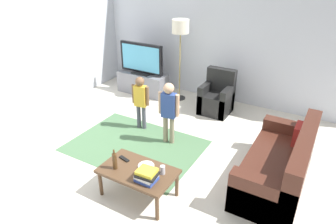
% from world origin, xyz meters
% --- Properties ---
extents(ground, '(7.80, 7.80, 0.00)m').
position_xyz_m(ground, '(0.00, 0.00, 0.00)').
color(ground, beige).
extents(wall_back, '(6.00, 0.12, 2.70)m').
position_xyz_m(wall_back, '(0.00, 3.00, 1.35)').
color(wall_back, silver).
rests_on(wall_back, ground).
extents(wall_left, '(0.12, 6.00, 2.70)m').
position_xyz_m(wall_left, '(-3.00, 0.00, 1.35)').
color(wall_left, silver).
rests_on(wall_left, ground).
extents(area_rug, '(2.20, 1.60, 0.01)m').
position_xyz_m(area_rug, '(-0.48, 0.30, 0.00)').
color(area_rug, '#4C724C').
rests_on(area_rug, ground).
extents(tv_stand, '(1.20, 0.44, 0.50)m').
position_xyz_m(tv_stand, '(-1.68, 2.30, 0.24)').
color(tv_stand, slate).
rests_on(tv_stand, ground).
extents(tv, '(1.10, 0.28, 0.71)m').
position_xyz_m(tv, '(-1.68, 2.28, 0.85)').
color(tv, black).
rests_on(tv, tv_stand).
extents(couch, '(0.80, 1.80, 0.86)m').
position_xyz_m(couch, '(1.89, 0.54, 0.29)').
color(couch, '#472319').
rests_on(couch, ground).
extents(armchair, '(0.60, 0.60, 0.90)m').
position_xyz_m(armchair, '(0.22, 2.26, 0.30)').
color(armchair, black).
rests_on(armchair, ground).
extents(floor_lamp, '(0.36, 0.36, 1.78)m').
position_xyz_m(floor_lamp, '(-0.77, 2.45, 1.54)').
color(floor_lamp, '#262626').
rests_on(floor_lamp, ground).
extents(child_near_tv, '(0.34, 0.17, 1.03)m').
position_xyz_m(child_near_tv, '(-0.75, 0.89, 0.62)').
color(child_near_tv, '#4C4C59').
rests_on(child_near_tv, ground).
extents(child_center, '(0.37, 0.18, 1.11)m').
position_xyz_m(child_center, '(-0.05, 0.71, 0.67)').
color(child_center, gray).
rests_on(child_center, ground).
extents(coffee_table, '(1.00, 0.60, 0.42)m').
position_xyz_m(coffee_table, '(0.28, -0.67, 0.37)').
color(coffee_table, '#513823').
rests_on(coffee_table, ground).
extents(book_stack, '(0.28, 0.24, 0.15)m').
position_xyz_m(book_stack, '(0.49, -0.78, 0.50)').
color(book_stack, '#334CA5').
rests_on(book_stack, coffee_table).
extents(bottle, '(0.06, 0.06, 0.29)m').
position_xyz_m(bottle, '(-0.00, -0.79, 0.54)').
color(bottle, '#4C3319').
rests_on(bottle, coffee_table).
extents(tv_remote, '(0.18, 0.09, 0.02)m').
position_xyz_m(tv_remote, '(-0.02, -0.57, 0.43)').
color(tv_remote, black).
rests_on(tv_remote, coffee_table).
extents(soda_can, '(0.07, 0.07, 0.12)m').
position_xyz_m(soda_can, '(0.60, -0.57, 0.48)').
color(soda_can, silver).
rests_on(soda_can, coffee_table).
extents(plate, '(0.22, 0.22, 0.02)m').
position_xyz_m(plate, '(0.33, -0.55, 0.43)').
color(plate, white).
rests_on(plate, coffee_table).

